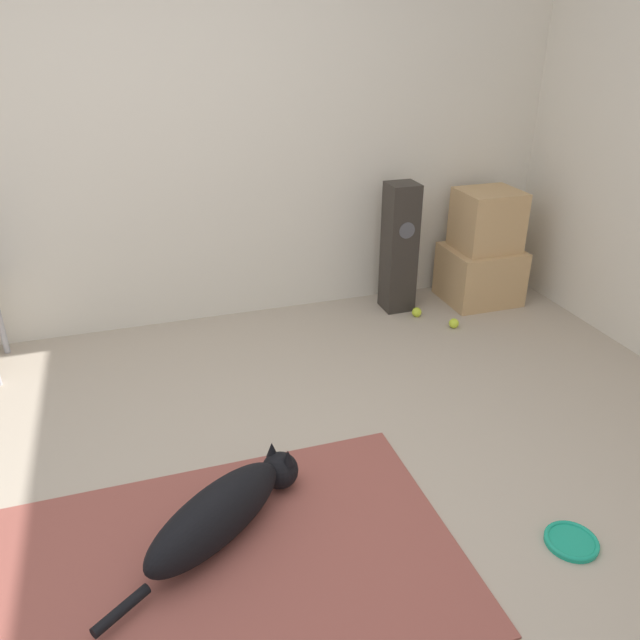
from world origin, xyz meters
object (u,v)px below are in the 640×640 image
tennis_ball_near_speaker (417,312)px  frisbee (571,541)px  cardboard_box_upper (487,220)px  floor_speaker (399,248)px  dog (223,511)px  tennis_ball_by_boxes (454,323)px  cardboard_box_lower (480,274)px

tennis_ball_near_speaker → frisbee: bearing=-99.0°
cardboard_box_upper → floor_speaker: bearing=175.9°
dog → tennis_ball_by_boxes: bearing=37.5°
tennis_ball_near_speaker → cardboard_box_lower: bearing=13.4°
cardboard_box_upper → tennis_ball_by_boxes: (-0.40, -0.37, -0.56)m
frisbee → tennis_ball_near_speaker: 2.09m
frisbee → cardboard_box_upper: (0.89, 2.20, 0.59)m
dog → floor_speaker: size_ratio=0.97×
frisbee → cardboard_box_upper: 2.44m
cardboard_box_lower → floor_speaker: (-0.63, 0.05, 0.25)m
cardboard_box_lower → tennis_ball_near_speaker: cardboard_box_lower is taller
frisbee → cardboard_box_upper: cardboard_box_upper is taller
dog → frisbee: size_ratio=4.14×
frisbee → cardboard_box_lower: size_ratio=0.42×
tennis_ball_by_boxes → tennis_ball_near_speaker: same height
frisbee → cardboard_box_lower: 2.37m
frisbee → floor_speaker: size_ratio=0.24×
cardboard_box_upper → tennis_ball_near_speaker: cardboard_box_upper is taller
dog → cardboard_box_upper: 2.83m
cardboard_box_lower → tennis_ball_near_speaker: bearing=-166.6°
floor_speaker → tennis_ball_near_speaker: size_ratio=13.51×
cardboard_box_upper → tennis_ball_by_boxes: size_ratio=6.23×
cardboard_box_upper → floor_speaker: 0.66m
floor_speaker → tennis_ball_by_boxes: floor_speaker is taller
frisbee → tennis_ball_by_boxes: tennis_ball_by_boxes is taller
cardboard_box_lower → cardboard_box_upper: cardboard_box_upper is taller
dog → tennis_ball_by_boxes: 2.24m
cardboard_box_upper → tennis_ball_near_speaker: 0.81m
floor_speaker → tennis_ball_by_boxes: bearing=-60.8°
dog → tennis_ball_by_boxes: (1.78, 1.36, -0.10)m
dog → floor_speaker: (1.54, 1.78, 0.32)m
dog → cardboard_box_lower: (2.17, 1.73, 0.07)m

